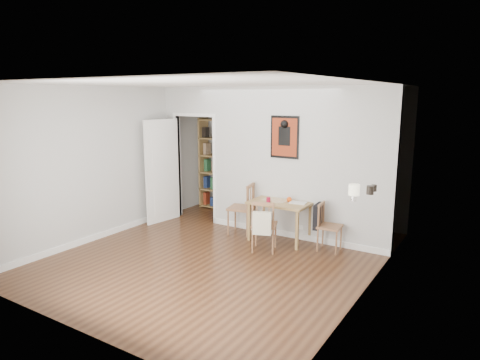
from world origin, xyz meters
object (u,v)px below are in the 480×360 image
Objects in this scene: bookshelf at (218,165)px; fireplace at (367,237)px; chair_front at (264,225)px; notebook at (298,203)px; mantel_lamp at (354,191)px; red_glass at (268,200)px; ceramic_jar_a at (370,190)px; chair_right at (329,226)px; orange_fruit at (289,199)px; chair_left at (241,209)px; ceramic_jar_b at (374,188)px; dining_table at (280,207)px.

bookshelf reaches higher than fireplace.
chair_front is at bearing 170.42° from fireplace.
notebook is 1.31× the size of mantel_lamp.
ceramic_jar_a reaches higher than red_glass.
ceramic_jar_a is (1.83, -0.58, 0.49)m from red_glass.
chair_right reaches higher than orange_fruit.
chair_front is 1.85m from ceramic_jar_a.
chair_right is at bearing 32.80° from chair_front.
orange_fruit is at bearing 149.45° from fireplace.
chair_front is at bearing -39.82° from bookshelf.
ceramic_jar_a is at bearing -5.21° from chair_front.
orange_fruit is at bearing -178.97° from notebook.
red_glass is 0.49m from notebook.
bookshelf reaches higher than chair_left.
chair_front is 1.93m from mantel_lamp.
ceramic_jar_a reaches higher than ceramic_jar_b.
dining_table is 0.20m from orange_fruit.
mantel_lamp reaches higher than ceramic_jar_a.
bookshelf is at bearing 155.69° from ceramic_jar_b.
ceramic_jar_a is at bearing 101.18° from fireplace.
notebook is (0.44, 0.22, -0.04)m from red_glass.
notebook is at bearing 135.85° from mantel_lamp.
notebook is (-1.41, 0.93, 0.07)m from fireplace.
bookshelf is 2.40m from red_glass.
bookshelf is 21.61× the size of ceramic_jar_b.
ceramic_jar_a reaches higher than dining_table.
chair_right is (1.64, 0.01, -0.06)m from chair_left.
dining_table is at bearing 91.11° from chair_front.
mantel_lamp is at bearing -40.85° from orange_fruit.
red_glass reaches higher than dining_table.
bookshelf reaches higher than chair_right.
dining_table is at bearing 156.91° from ceramic_jar_a.
dining_table is 0.78m from chair_left.
chair_left is at bearing -174.65° from notebook.
notebook is at bearing 5.35° from chair_left.
bookshelf reaches higher than notebook.
red_glass is at bearing -172.71° from chair_right.
dining_table is 2.46m from bookshelf.
ceramic_jar_b is at bearing 2.09° from chair_front.
bookshelf is at bearing 145.61° from red_glass.
fireplace reaches higher than dining_table.
fireplace is (3.82, -2.06, -0.36)m from bookshelf.
ceramic_jar_b reaches higher than fireplace.
bookshelf is 17.17× the size of ceramic_jar_a.
notebook is (1.06, 0.10, 0.23)m from chair_left.
chair_front is 1.73m from fireplace.
chair_front is at bearing -100.79° from orange_fruit.
ceramic_jar_a is at bearing -15.94° from chair_left.
mantel_lamp is at bearing -36.68° from dining_table.
fireplace reaches higher than chair_front.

